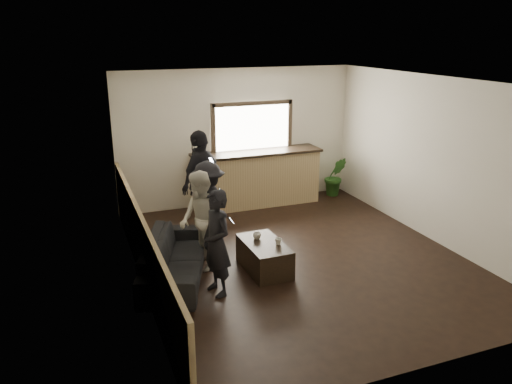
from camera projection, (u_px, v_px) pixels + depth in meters
name	position (u px, v px, depth m)	size (l,w,h in m)	color
ground	(299.00, 257.00, 8.06)	(5.00, 6.00, 0.01)	black
room_shell	(256.00, 175.00, 7.36)	(5.01, 6.01, 2.80)	silver
bar_counter	(256.00, 175.00, 10.36)	(2.70, 0.68, 2.13)	tan
sofa	(175.00, 258.00, 7.35)	(2.06, 0.80, 0.60)	black
coffee_table	(264.00, 256.00, 7.58)	(0.56, 1.00, 0.45)	black
cup_a	(257.00, 236.00, 7.64)	(0.12, 0.12, 0.10)	silver
cup_b	(278.00, 241.00, 7.44)	(0.10, 0.10, 0.09)	silver
potted_plant	(335.00, 176.00, 11.02)	(0.48, 0.38, 0.87)	#2D6623
person_a	(217.00, 243.00, 6.75)	(0.50, 0.61, 1.50)	black
person_b	(201.00, 221.00, 7.50)	(0.66, 0.80, 1.52)	beige
person_c	(208.00, 206.00, 8.19)	(0.76, 1.07, 1.50)	black
person_d	(202.00, 183.00, 8.81)	(1.12, 1.08, 1.88)	black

